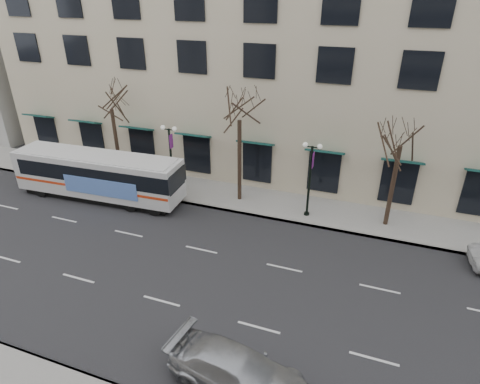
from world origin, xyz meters
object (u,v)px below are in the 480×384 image
at_px(tree_far_right, 403,130).
at_px(lamp_post_right, 310,177).
at_px(lamp_post_left, 171,157).
at_px(silver_car, 239,373).
at_px(tree_far_left, 110,96).
at_px(city_bus, 99,175).
at_px(tree_far_mid, 239,106).

height_order(tree_far_right, lamp_post_right, tree_far_right).
height_order(lamp_post_left, silver_car, lamp_post_left).
relative_size(tree_far_left, city_bus, 0.67).
height_order(tree_far_left, lamp_post_right, tree_far_left).
bearing_deg(tree_far_mid, silver_car, -69.97).
relative_size(tree_far_left, tree_far_right, 1.03).
bearing_deg(tree_far_left, lamp_post_right, -2.29).
bearing_deg(tree_far_mid, lamp_post_left, -173.15).
xyz_separation_m(tree_far_left, city_bus, (0.47, -3.00, -4.87)).
distance_m(tree_far_mid, silver_car, 16.36).
distance_m(lamp_post_right, city_bus, 14.77).
bearing_deg(lamp_post_left, city_bus, -152.11).
bearing_deg(silver_car, lamp_post_left, 44.63).
height_order(tree_far_left, tree_far_mid, tree_far_mid).
bearing_deg(lamp_post_left, tree_far_right, 2.29).
distance_m(tree_far_right, city_bus, 20.28).
xyz_separation_m(tree_far_right, silver_car, (-4.80, -14.27, -5.61)).
bearing_deg(tree_far_mid, tree_far_left, -180.00).
bearing_deg(lamp_post_left, tree_far_left, 173.17).
xyz_separation_m(tree_far_right, lamp_post_right, (-4.99, -0.60, -3.48)).
relative_size(tree_far_mid, silver_car, 1.52).
bearing_deg(city_bus, tree_far_mid, 14.66).
relative_size(lamp_post_left, lamp_post_right, 1.00).
distance_m(tree_far_right, lamp_post_left, 15.40).
bearing_deg(tree_far_left, city_bus, -81.01).
distance_m(tree_far_mid, tree_far_right, 10.01).
xyz_separation_m(lamp_post_left, silver_car, (10.19, -13.67, -2.13)).
xyz_separation_m(tree_far_left, lamp_post_right, (15.01, -0.60, -3.75)).
xyz_separation_m(tree_far_right, city_bus, (-19.53, -3.00, -4.59)).
xyz_separation_m(tree_far_mid, silver_car, (5.20, -14.27, -6.09)).
distance_m(tree_far_right, lamp_post_right, 6.11).
bearing_deg(tree_far_left, lamp_post_left, -6.83).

